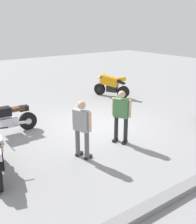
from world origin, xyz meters
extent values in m
plane|color=gray|center=(0.00, 0.00, 0.00)|extent=(40.00, 40.00, 0.00)
cylinder|color=black|center=(2.20, -1.19, 0.32)|extent=(0.64, 0.13, 0.64)
cylinder|color=silver|center=(2.20, -1.19, 0.32)|extent=(0.23, 0.15, 0.22)
cube|color=silver|center=(2.87, -1.21, 0.42)|extent=(0.57, 0.29, 0.32)
cube|color=black|center=(3.07, -1.21, 0.82)|extent=(0.57, 0.33, 0.30)
cube|color=#4C2D19|center=(2.62, -1.20, 0.84)|extent=(0.61, 0.27, 0.12)
cube|color=black|center=(2.32, -1.19, 0.82)|extent=(0.32, 0.23, 0.18)
cylinder|color=silver|center=(2.47, -1.03, 0.37)|extent=(0.56, 0.12, 0.16)
cylinder|color=black|center=(-2.86, -3.61, 0.30)|extent=(0.40, 0.61, 0.60)
cylinder|color=black|center=(-3.42, -2.38, 0.30)|extent=(0.45, 0.64, 0.60)
cylinder|color=black|center=(-2.86, -3.61, 0.30)|extent=(0.25, 0.27, 0.21)
cylinder|color=black|center=(-3.42, -2.38, 0.30)|extent=(0.25, 0.27, 0.21)
cube|color=black|center=(-3.16, -2.95, 0.40)|extent=(0.49, 0.63, 0.32)
cube|color=orange|center=(-3.10, -3.09, 0.80)|extent=(0.74, 1.05, 0.57)
cone|color=orange|center=(-2.88, -3.56, 0.95)|extent=(0.46, 0.46, 0.39)
cube|color=black|center=(-3.27, -2.72, 0.87)|extent=(0.49, 0.65, 0.12)
cube|color=orange|center=(-3.39, -2.45, 0.95)|extent=(0.34, 0.41, 0.23)
cylinder|color=black|center=(-3.44, -2.53, 0.77)|extent=(0.25, 0.40, 0.17)
cylinder|color=black|center=(-3.30, -2.46, 0.77)|extent=(0.25, 0.40, 0.17)
cylinder|color=black|center=(-2.94, -3.43, 0.97)|extent=(0.65, 0.32, 0.04)
sphere|color=silver|center=(-2.85, -3.63, 0.90)|extent=(0.16, 0.16, 0.16)
cylinder|color=#59595B|center=(1.80, 1.96, 0.42)|extent=(0.16, 0.16, 0.84)
cube|color=black|center=(1.74, 1.94, 0.04)|extent=(0.28, 0.18, 0.08)
cylinder|color=#59595B|center=(1.90, 1.64, 0.42)|extent=(0.16, 0.16, 0.84)
cube|color=black|center=(1.85, 1.62, 0.04)|extent=(0.28, 0.18, 0.08)
cube|color=#99999E|center=(1.85, 1.80, 1.13)|extent=(0.35, 0.52, 0.59)
cylinder|color=#D8AD8C|center=(1.77, 2.06, 1.15)|extent=(0.11, 0.11, 0.56)
cylinder|color=#D8AD8C|center=(1.94, 1.53, 1.15)|extent=(0.11, 0.11, 0.56)
sphere|color=#D8AD8C|center=(1.85, 1.80, 1.57)|extent=(0.23, 0.23, 0.23)
cylinder|color=#262628|center=(0.31, 1.47, 0.42)|extent=(0.17, 0.17, 0.84)
cube|color=black|center=(0.37, 1.49, 0.04)|extent=(0.28, 0.20, 0.08)
cylinder|color=#262628|center=(0.17, 1.77, 0.42)|extent=(0.17, 0.17, 0.84)
cube|color=black|center=(0.23, 1.79, 0.04)|extent=(0.28, 0.20, 0.08)
cube|color=#4C7F4C|center=(0.24, 1.62, 1.14)|extent=(0.40, 0.52, 0.60)
cylinder|color=#D8AD8C|center=(0.36, 1.36, 1.16)|extent=(0.12, 0.12, 0.56)
cylinder|color=#D8AD8C|center=(0.13, 1.87, 1.16)|extent=(0.12, 0.12, 0.56)
sphere|color=#D8AD8C|center=(0.24, 1.62, 1.58)|extent=(0.23, 0.23, 0.23)
camera|label=1|loc=(5.83, 7.86, 3.75)|focal=44.92mm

